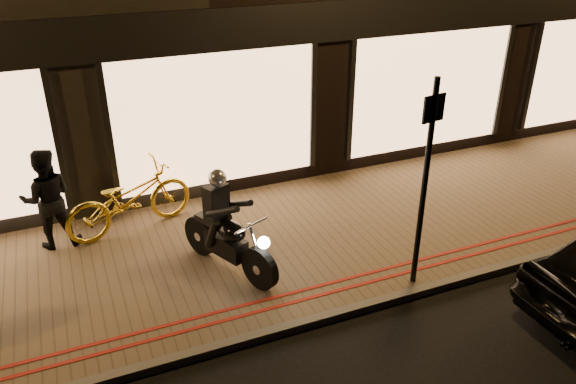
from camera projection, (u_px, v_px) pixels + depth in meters
name	position (u px, v px, depth m)	size (l,w,h in m)	color
ground	(309.00, 329.00, 7.37)	(90.00, 90.00, 0.00)	black
sidewalk	(257.00, 249.00, 8.99)	(50.00, 4.00, 0.12)	brown
kerb_stone	(308.00, 323.00, 7.39)	(50.00, 0.14, 0.12)	#59544C
red_kerb_lines	(293.00, 297.00, 7.77)	(50.00, 0.26, 0.01)	maroon
motorcycle	(226.00, 233.00, 8.14)	(0.94, 1.82, 1.59)	black
sign_post	(426.00, 176.00, 7.38)	(0.35, 0.09, 3.00)	black
bicycle_gold	(129.00, 199.00, 9.19)	(0.75, 2.15, 1.13)	gold
person_dark	(47.00, 199.00, 8.64)	(0.79, 0.62, 1.63)	black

